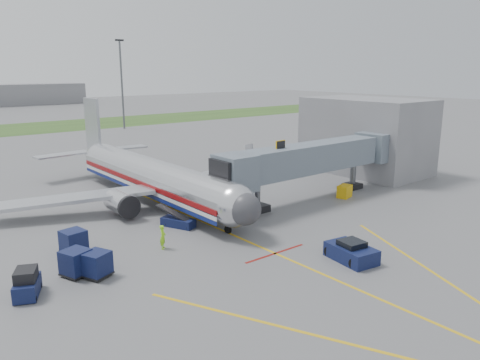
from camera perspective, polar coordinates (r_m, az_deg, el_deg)
ground at (r=39.46m, az=0.31°, el=-7.22°), size 400.00×400.00×0.00m
apron_markings at (r=34.48m, az=8.25°, el=-10.52°), size 21.52×50.00×0.01m
airliner at (r=50.94m, az=-10.61°, el=0.42°), size 32.10×35.67×10.25m
jet_bridge at (r=50.30m, az=8.08°, el=2.47°), size 25.30×4.00×6.90m
terminal at (r=66.46m, az=15.10°, el=5.27°), size 10.00×16.00×10.00m
light_mast_right at (r=114.36m, az=-14.22°, el=11.47°), size 2.00×0.44×20.40m
pushback_tug at (r=36.07m, az=13.41°, el=-8.55°), size 2.80×4.01×1.54m
baggage_tug at (r=32.79m, az=-24.54°, el=-11.46°), size 2.29×2.89×1.80m
baggage_cart_a at (r=34.48m, az=-19.38°, el=-9.49°), size 2.20×2.20×1.85m
baggage_cart_b at (r=33.85m, az=-17.10°, el=-9.80°), size 2.18×2.18×1.79m
baggage_cart_c at (r=38.53m, az=-19.63°, el=-7.08°), size 1.96×1.96×1.83m
belt_loader at (r=42.71m, az=-7.60°, el=-5.07°), size 2.43×3.82×1.82m
ground_power_cart at (r=52.98m, az=12.62°, el=-1.37°), size 1.96×1.56×1.38m
ramp_worker at (r=37.65m, az=-9.39°, el=-6.86°), size 0.82×0.84×1.96m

